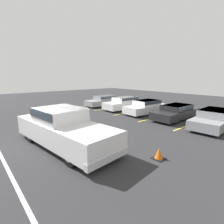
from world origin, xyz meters
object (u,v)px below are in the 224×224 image
(parked_sedan_d, at_px, (176,111))
(parked_sedan_e, at_px, (215,118))
(parked_sedan_a, at_px, (105,100))
(pickup_truck, at_px, (64,128))
(parked_sedan_c, at_px, (146,107))
(traffic_cone, at_px, (159,154))
(parked_sedan_b, at_px, (125,103))

(parked_sedan_d, xyz_separation_m, parked_sedan_e, (2.86, -0.22, 0.04))
(parked_sedan_a, height_order, parked_sedan_e, parked_sedan_e)
(pickup_truck, distance_m, parked_sedan_a, 11.89)
(parked_sedan_d, bearing_deg, parked_sedan_a, -88.01)
(parked_sedan_c, relative_size, parked_sedan_e, 0.91)
(parked_sedan_e, bearing_deg, traffic_cone, -1.57)
(pickup_truck, height_order, parked_sedan_d, pickup_truck)
(parked_sedan_c, bearing_deg, pickup_truck, 17.69)
(parked_sedan_e, xyz_separation_m, traffic_cone, (0.29, -6.56, -0.44))
(parked_sedan_e, bearing_deg, parked_sedan_c, -94.25)
(pickup_truck, relative_size, parked_sedan_a, 1.40)
(parked_sedan_e, bearing_deg, parked_sedan_a, -93.22)
(parked_sedan_d, height_order, traffic_cone, parked_sedan_d)
(traffic_cone, bearing_deg, pickup_truck, -147.58)
(parked_sedan_a, distance_m, traffic_cone, 13.39)
(traffic_cone, bearing_deg, parked_sedan_a, 151.49)
(parked_sedan_a, height_order, traffic_cone, parked_sedan_a)
(parked_sedan_b, xyz_separation_m, parked_sedan_d, (5.59, 0.19, -0.05))
(parked_sedan_b, xyz_separation_m, parked_sedan_c, (2.79, -0.01, -0.01))
(pickup_truck, xyz_separation_m, parked_sedan_b, (-5.03, 8.94, -0.25))
(pickup_truck, relative_size, parked_sedan_c, 1.45)
(parked_sedan_b, distance_m, traffic_cone, 10.96)
(pickup_truck, xyz_separation_m, parked_sedan_c, (-2.24, 8.93, -0.26))
(parked_sedan_e, relative_size, traffic_cone, 9.86)
(pickup_truck, bearing_deg, parked_sedan_c, 97.81)
(pickup_truck, height_order, traffic_cone, pickup_truck)
(traffic_cone, bearing_deg, parked_sedan_d, 114.95)
(parked_sedan_b, height_order, parked_sedan_e, parked_sedan_b)
(parked_sedan_d, bearing_deg, pickup_truck, -4.09)
(parked_sedan_a, distance_m, parked_sedan_d, 8.62)
(parked_sedan_b, relative_size, traffic_cone, 9.33)
(parked_sedan_b, relative_size, parked_sedan_d, 0.97)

